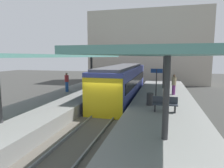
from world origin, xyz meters
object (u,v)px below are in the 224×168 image
platform_bench (165,104)px  platform_sign (157,76)px  commuter_train (122,82)px  litter_bin (150,99)px  passenger_near_bench (174,84)px  passenger_mid_platform (67,82)px

platform_bench → platform_sign: platform_sign is taller
commuter_train → litter_bin: size_ratio=16.24×
platform_bench → litter_bin: (-0.93, 1.35, -0.06)m
commuter_train → litter_bin: bearing=-61.6°
commuter_train → passenger_near_bench: 4.77m
platform_sign → passenger_mid_platform: (-7.84, 0.41, -0.74)m
platform_bench → platform_sign: 4.32m
platform_bench → litter_bin: platform_bench is taller
litter_bin → passenger_near_bench: 4.44m
commuter_train → platform_bench: commuter_train is taller
commuter_train → passenger_near_bench: (4.59, -1.30, 0.15)m
litter_bin → commuter_train: bearing=118.4°
platform_sign → litter_bin: 3.04m
platform_sign → platform_bench: bearing=-81.3°
passenger_near_bench → commuter_train: bearing=164.1°
platform_bench → passenger_near_bench: 5.50m
platform_sign → commuter_train: bearing=140.7°
commuter_train → passenger_mid_platform: bearing=-154.4°
platform_sign → litter_bin: (-0.29, -2.77, -1.22)m
platform_bench → passenger_near_bench: bearing=82.2°
commuter_train → platform_bench: (3.84, -6.74, -0.26)m
commuter_train → platform_sign: (3.21, -2.63, 0.90)m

